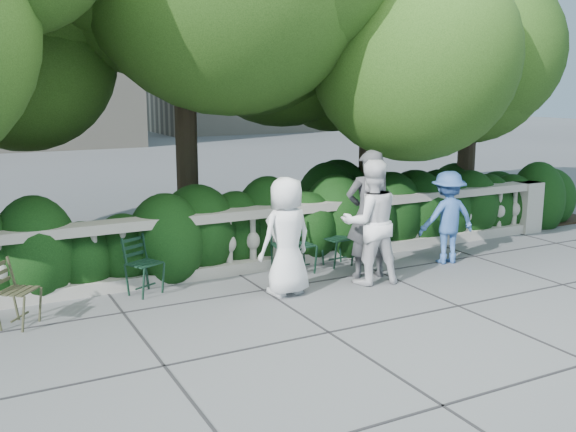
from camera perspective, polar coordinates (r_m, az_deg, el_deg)
name	(u,v)px	position (r m, az deg, el deg)	size (l,w,h in m)	color
ground	(322,301)	(8.76, 3.06, -7.59)	(90.00, 90.00, 0.00)	#515358
balustrade	(265,239)	(10.15, -2.09, -2.05)	(12.00, 0.44, 1.00)	#9E998E
shrub_hedge	(235,252)	(11.33, -4.70, -3.17)	(15.00, 2.60, 1.70)	black
tree_canopy	(264,20)	(11.47, -2.13, 16.99)	(15.04, 6.52, 6.78)	#3F3023
chair_b	(153,296)	(9.14, -11.92, -6.99)	(0.44, 0.48, 0.84)	black
chair_d	(305,275)	(9.90, 1.51, -5.30)	(0.44, 0.48, 0.84)	black
chair_e	(288,275)	(9.91, 0.00, -5.28)	(0.44, 0.48, 0.84)	black
chair_f	(343,268)	(10.36, 4.91, -4.58)	(0.44, 0.48, 0.84)	black
chair_weathered	(31,327)	(8.46, -21.84, -9.13)	(0.44, 0.48, 0.84)	black
person_businessman	(287,236)	(8.82, -0.12, -1.83)	(0.81, 0.53, 1.65)	white
person_woman_grey	(368,214)	(9.68, 7.17, 0.15)	(0.71, 0.46, 1.94)	#3E3F43
person_casual_man	(370,222)	(9.41, 7.34, -0.54)	(0.89, 0.69, 1.83)	white
person_older_blue	(447,217)	(10.76, 13.99, -0.12)	(0.98, 0.56, 1.52)	#375FA5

